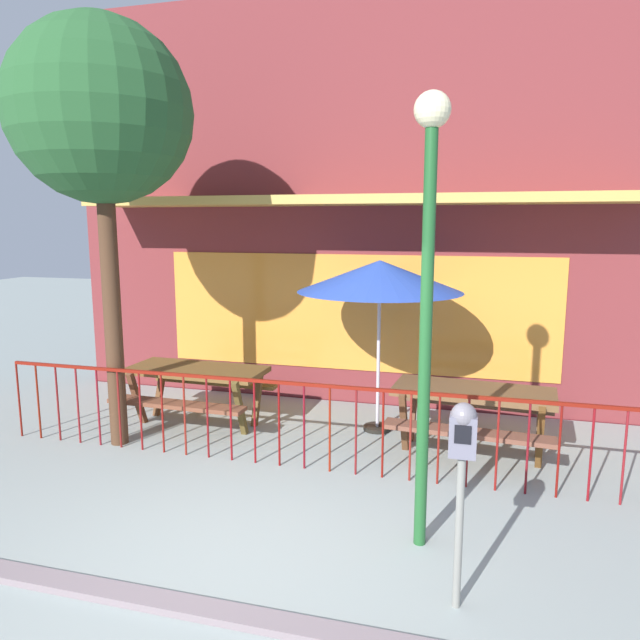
{
  "coord_description": "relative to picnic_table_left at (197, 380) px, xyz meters",
  "views": [
    {
      "loc": [
        1.77,
        -3.9,
        2.66
      ],
      "look_at": [
        0.07,
        2.29,
        1.58
      ],
      "focal_mm": 32.93,
      "sensor_mm": 36.0,
      "label": 1
    }
  ],
  "objects": [
    {
      "name": "pub_storefront",
      "position": [
        1.77,
        1.73,
        2.29
      ],
      "size": [
        8.85,
        1.51,
        5.84
      ],
      "color": "#4A151A",
      "rests_on": "ground"
    },
    {
      "name": "parking_meter_near",
      "position": [
        3.48,
        -2.94,
        0.53
      ],
      "size": [
        0.18,
        0.17,
        1.48
      ],
      "color": "gray",
      "rests_on": "ground"
    },
    {
      "name": "street_lamp",
      "position": [
        3.14,
        -2.18,
        1.78
      ],
      "size": [
        0.28,
        0.28,
        3.62
      ],
      "color": "#1F5627",
      "rests_on": "ground"
    },
    {
      "name": "street_tree",
      "position": [
        -0.62,
        -0.87,
        3.23
      ],
      "size": [
        2.05,
        2.05,
        4.9
      ],
      "color": "#472E1E",
      "rests_on": "ground"
    },
    {
      "name": "curb_edge",
      "position": [
        1.77,
        -3.48,
        -0.61
      ],
      "size": [
        12.39,
        0.2,
        0.11
      ],
      "primitive_type": "cube",
      "color": "gray",
      "rests_on": "ground"
    },
    {
      "name": "picnic_table_right",
      "position": [
        3.52,
        -0.05,
        0.0
      ],
      "size": [
        1.91,
        1.5,
        0.79
      ],
      "color": "brown",
      "rests_on": "ground"
    },
    {
      "name": "patio_umbrella",
      "position": [
        2.33,
        0.42,
        1.38
      ],
      "size": [
        2.07,
        2.07,
        2.19
      ],
      "color": "black",
      "rests_on": "ground"
    },
    {
      "name": "ground",
      "position": [
        1.77,
        -2.88,
        -0.61
      ],
      "size": [
        40.0,
        40.0,
        0.0
      ],
      "primitive_type": "plane",
      "color": "#8D9895"
    },
    {
      "name": "patio_fence_front",
      "position": [
        1.77,
        -0.99,
        0.05
      ],
      "size": [
        7.46,
        0.04,
        0.97
      ],
      "color": "maroon",
      "rests_on": "ground"
    },
    {
      "name": "picnic_table_left",
      "position": [
        0.0,
        0.0,
        0.0
      ],
      "size": [
        1.84,
        1.41,
        0.79
      ],
      "color": "brown",
      "rests_on": "ground"
    }
  ]
}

